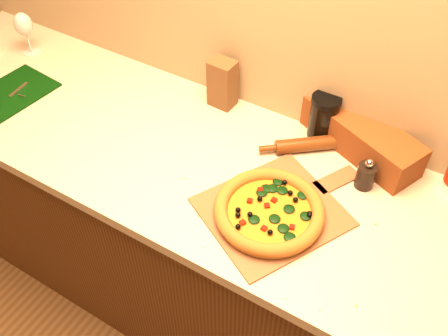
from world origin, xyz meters
The scene contains 11 objects.
cabinet centered at (0.00, 1.43, 0.43)m, with size 2.80×0.65×0.86m, color #44220E.
countertop centered at (0.00, 1.43, 0.88)m, with size 2.84×0.68×0.04m, color beige.
pizza_peel centered at (0.16, 1.36, 0.90)m, with size 0.47×0.53×0.01m.
pizza centered at (0.16, 1.32, 0.93)m, with size 0.31×0.31×0.04m.
cutting_board centered at (-0.91, 1.34, 0.90)m, with size 0.24×0.32×0.02m.
pepper_grinder centered at (0.34, 1.58, 0.94)m, with size 0.06×0.06×0.11m.
rolling_pin centered at (0.14, 1.64, 0.92)m, with size 0.28×0.23×0.05m.
bread_bag centered at (0.27, 1.73, 0.96)m, with size 0.41×0.13×0.11m, color brown.
wine_glass centered at (-1.05, 1.58, 1.02)m, with size 0.07×0.07×0.17m.
paper_bag centered at (-0.22, 1.70, 0.99)m, with size 0.09×0.07×0.18m, color brown.
dark_jar centered at (0.14, 1.73, 0.98)m, with size 0.10×0.10×0.15m.
Camera 1 is at (0.50, 0.50, 2.02)m, focal length 40.00 mm.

